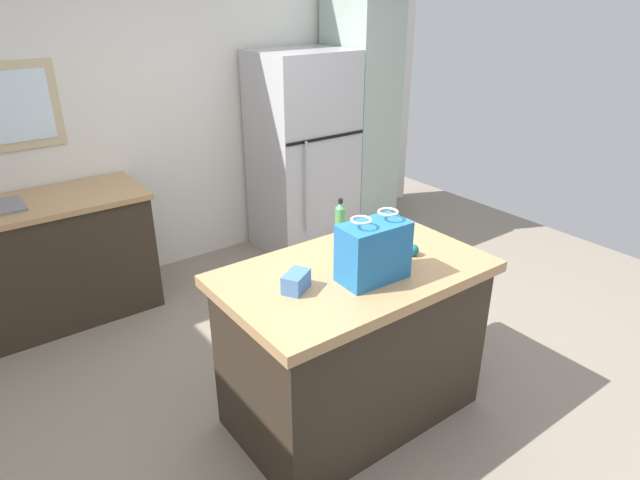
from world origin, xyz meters
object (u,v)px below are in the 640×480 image
(small_box, at_px, (296,282))
(bottle, at_px, (340,221))
(tall_cabinet, at_px, (359,118))
(shopping_bag, at_px, (373,251))
(kitchen_island, at_px, (353,343))
(refrigerator, at_px, (303,154))
(ear_defenders, at_px, (404,247))

(small_box, height_order, bottle, bottle)
(tall_cabinet, height_order, small_box, tall_cabinet)
(shopping_bag, bearing_deg, small_box, 160.52)
(kitchen_island, distance_m, tall_cabinet, 2.79)
(kitchen_island, xyz_separation_m, tall_cabinet, (1.77, 2.05, 0.65))
(refrigerator, bearing_deg, bottle, -118.79)
(tall_cabinet, bearing_deg, kitchen_island, -130.76)
(tall_cabinet, bearing_deg, shopping_bag, -129.00)
(small_box, bearing_deg, bottle, 31.86)
(kitchen_island, height_order, bottle, bottle)
(tall_cabinet, height_order, ear_defenders, tall_cabinet)
(bottle, bearing_deg, small_box, -148.14)
(shopping_bag, xyz_separation_m, bottle, (0.16, 0.46, -0.04))
(refrigerator, distance_m, ear_defenders, 2.19)
(bottle, distance_m, ear_defenders, 0.39)
(shopping_bag, height_order, ear_defenders, shopping_bag)
(kitchen_island, height_order, refrigerator, refrigerator)
(kitchen_island, bearing_deg, ear_defenders, -0.20)
(kitchen_island, bearing_deg, refrigerator, 61.60)
(small_box, relative_size, ear_defenders, 0.73)
(tall_cabinet, distance_m, small_box, 2.97)
(shopping_bag, bearing_deg, refrigerator, 63.06)
(shopping_bag, distance_m, small_box, 0.40)
(small_box, height_order, ear_defenders, small_box)
(kitchen_island, bearing_deg, tall_cabinet, 49.24)
(refrigerator, relative_size, small_box, 12.19)
(ear_defenders, bearing_deg, shopping_bag, -159.25)
(shopping_bag, distance_m, bottle, 0.49)
(kitchen_island, relative_size, shopping_bag, 4.02)
(bottle, bearing_deg, kitchen_island, -116.28)
(kitchen_island, xyz_separation_m, refrigerator, (1.11, 2.05, 0.42))
(tall_cabinet, bearing_deg, small_box, -136.10)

